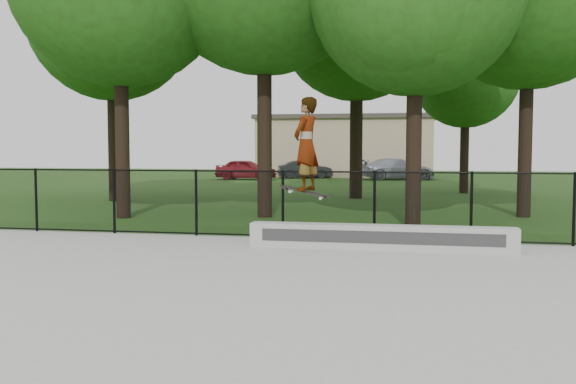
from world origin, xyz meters
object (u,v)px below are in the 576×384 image
object	(u,v)px
car_a	(246,169)
skater_airborne	(306,145)
grind_ledge	(380,237)
car_b	(305,169)
car_c	(398,169)

from	to	relation	value
car_a	skater_airborne	distance (m)	28.38
grind_ledge	car_b	bearing A→B (deg)	102.54
car_b	car_c	bearing A→B (deg)	-114.08
car_b	skater_airborne	bearing A→B (deg)	172.00
skater_airborne	grind_ledge	bearing A→B (deg)	8.56
car_a	car_b	size ratio (longest dim) A/B	1.18
car_c	car_b	bearing A→B (deg)	68.68
grind_ledge	skater_airborne	distance (m)	2.31
car_a	car_c	xyz separation A→B (m)	(9.46, 1.87, 0.02)
grind_ledge	skater_airborne	world-z (taller)	skater_airborne
car_a	car_b	distance (m)	4.22
grind_ledge	car_b	world-z (taller)	car_b
grind_ledge	car_c	world-z (taller)	car_c
skater_airborne	car_a	bearing A→B (deg)	107.37
grind_ledge	car_b	xyz separation A→B (m)	(-6.53, 29.38, 0.29)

